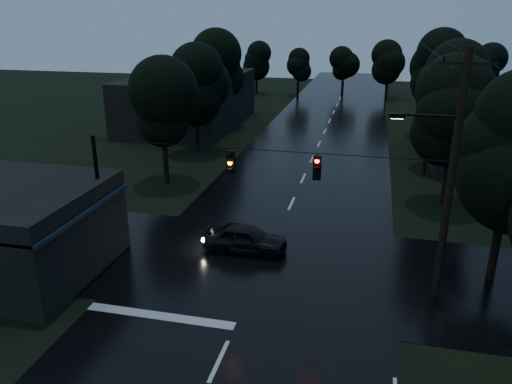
% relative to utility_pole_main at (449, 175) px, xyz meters
% --- Properties ---
extents(main_road, '(12.00, 120.00, 0.02)m').
position_rel_utility_pole_main_xyz_m(main_road, '(-7.41, 19.00, -5.26)').
color(main_road, black).
rests_on(main_road, ground).
extents(cross_street, '(60.00, 9.00, 0.02)m').
position_rel_utility_pole_main_xyz_m(cross_street, '(-7.41, 1.00, -5.26)').
color(cross_street, black).
rests_on(cross_street, ground).
extents(building_far_right, '(10.00, 14.00, 4.40)m').
position_rel_utility_pole_main_xyz_m(building_far_right, '(6.59, 23.00, -3.06)').
color(building_far_right, black).
rests_on(building_far_right, ground).
extents(building_far_left, '(10.00, 16.00, 5.00)m').
position_rel_utility_pole_main_xyz_m(building_far_left, '(-21.41, 29.00, -2.76)').
color(building_far_left, black).
rests_on(building_far_left, ground).
extents(utility_pole_main, '(3.50, 0.30, 10.00)m').
position_rel_utility_pole_main_xyz_m(utility_pole_main, '(0.00, 0.00, 0.00)').
color(utility_pole_main, black).
rests_on(utility_pole_main, ground).
extents(utility_pole_far, '(2.00, 0.30, 7.50)m').
position_rel_utility_pole_main_xyz_m(utility_pole_far, '(0.89, 17.00, -1.38)').
color(utility_pole_far, black).
rests_on(utility_pole_far, ground).
extents(anchor_pole_left, '(0.18, 0.18, 6.00)m').
position_rel_utility_pole_main_xyz_m(anchor_pole_left, '(-14.91, 0.00, -2.26)').
color(anchor_pole_left, black).
rests_on(anchor_pole_left, ground).
extents(span_signals, '(15.00, 0.37, 1.12)m').
position_rel_utility_pole_main_xyz_m(span_signals, '(-6.85, -0.01, -0.01)').
color(span_signals, black).
rests_on(span_signals, ground).
extents(tree_left_a, '(3.92, 3.92, 8.26)m').
position_rel_utility_pole_main_xyz_m(tree_left_a, '(-16.41, 11.00, -0.02)').
color(tree_left_a, black).
rests_on(tree_left_a, ground).
extents(tree_left_b, '(4.20, 4.20, 8.85)m').
position_rel_utility_pole_main_xyz_m(tree_left_b, '(-17.01, 19.00, 0.36)').
color(tree_left_b, black).
rests_on(tree_left_b, ground).
extents(tree_left_c, '(4.48, 4.48, 9.44)m').
position_rel_utility_pole_main_xyz_m(tree_left_c, '(-17.61, 29.00, 0.74)').
color(tree_left_c, black).
rests_on(tree_left_c, ground).
extents(tree_right_a, '(4.20, 4.20, 8.85)m').
position_rel_utility_pole_main_xyz_m(tree_right_a, '(1.59, 11.00, 0.36)').
color(tree_right_a, black).
rests_on(tree_right_a, ground).
extents(tree_right_b, '(4.48, 4.48, 9.44)m').
position_rel_utility_pole_main_xyz_m(tree_right_b, '(2.19, 19.00, 0.74)').
color(tree_right_b, black).
rests_on(tree_right_b, ground).
extents(tree_right_c, '(4.76, 4.76, 10.03)m').
position_rel_utility_pole_main_xyz_m(tree_right_c, '(2.79, 29.00, 1.11)').
color(tree_right_c, black).
rests_on(tree_right_c, ground).
extents(car, '(4.07, 1.67, 1.38)m').
position_rel_utility_pole_main_xyz_m(car, '(-8.56, 2.18, -4.57)').
color(car, black).
rests_on(car, ground).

